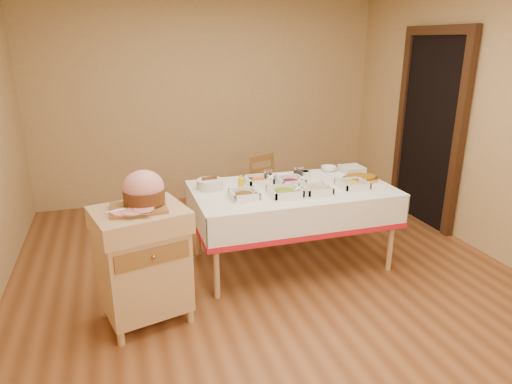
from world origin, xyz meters
TOP-DOWN VIEW (x-y plane):
  - room_shell at (0.00, 0.00)m, footprint 5.00×5.00m
  - doorway at (2.20, 0.90)m, footprint 0.09×1.10m
  - dining_table at (0.30, 0.30)m, footprint 1.82×1.02m
  - butcher_cart at (-1.10, -0.26)m, footprint 0.75×0.67m
  - dining_chair at (0.40, 1.24)m, footprint 0.47×0.46m
  - ham_on_board at (-1.06, -0.22)m, footprint 0.42×0.40m
  - serving_dish_a at (-0.20, 0.14)m, footprint 0.23×0.23m
  - serving_dish_b at (0.15, 0.09)m, footprint 0.26×0.26m
  - serving_dish_c at (0.44, 0.09)m, footprint 0.24×0.24m
  - serving_dish_d at (0.83, 0.13)m, footprint 0.25×0.25m
  - serving_dish_e at (0.03, 0.47)m, footprint 0.25×0.24m
  - serving_dish_f at (0.31, 0.36)m, footprint 0.25×0.23m
  - small_bowl_left at (-0.41, 0.63)m, footprint 0.12×0.12m
  - small_bowl_mid at (-0.04, 0.58)m, footprint 0.12×0.12m
  - small_bowl_right at (0.55, 0.60)m, footprint 0.11×0.11m
  - bowl_white_imported at (0.34, 0.58)m, footprint 0.20×0.20m
  - bowl_small_imported at (0.87, 0.71)m, footprint 0.21×0.21m
  - preserve_jar_left at (0.15, 0.56)m, footprint 0.09×0.09m
  - preserve_jar_right at (0.46, 0.54)m, footprint 0.10×0.10m
  - mustard_bottle at (-0.19, 0.29)m, footprint 0.06×0.06m
  - bread_basket at (-0.43, 0.50)m, footprint 0.24×0.24m
  - plate_stack at (1.07, 0.59)m, footprint 0.22×0.22m
  - brass_platter at (1.01, 0.31)m, footprint 0.36×0.26m

SIDE VIEW (x-z plane):
  - dining_chair at x=0.40m, z-range 0.01..0.84m
  - butcher_cart at x=-1.10m, z-range 0.06..0.96m
  - dining_table at x=0.30m, z-range 0.22..0.98m
  - bowl_white_imported at x=0.34m, z-range 0.76..0.80m
  - brass_platter at x=1.01m, z-range 0.76..0.81m
  - bowl_small_imported at x=0.87m, z-range 0.76..0.81m
  - small_bowl_mid at x=-0.04m, z-range 0.76..0.81m
  - serving_dish_d at x=0.83m, z-range 0.74..0.84m
  - small_bowl_right at x=0.55m, z-range 0.76..0.82m
  - serving_dish_c at x=0.44m, z-range 0.74..0.84m
  - small_bowl_left at x=-0.41m, z-range 0.76..0.82m
  - serving_dish_a at x=-0.20m, z-range 0.74..0.84m
  - plate_stack at x=1.07m, z-range 0.76..0.83m
  - serving_dish_b at x=0.15m, z-range 0.74..0.85m
  - serving_dish_f at x=0.31m, z-range 0.74..0.85m
  - serving_dish_e at x=0.03m, z-range 0.74..0.85m
  - bread_basket at x=-0.43m, z-range 0.75..0.86m
  - preserve_jar_left at x=0.15m, z-range 0.75..0.86m
  - preserve_jar_right at x=0.46m, z-range 0.75..0.88m
  - mustard_bottle at x=-0.19m, z-range 0.75..0.92m
  - ham_on_board at x=-1.06m, z-range 0.88..1.16m
  - doorway at x=2.20m, z-range 0.01..2.21m
  - room_shell at x=0.00m, z-range -1.20..3.80m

